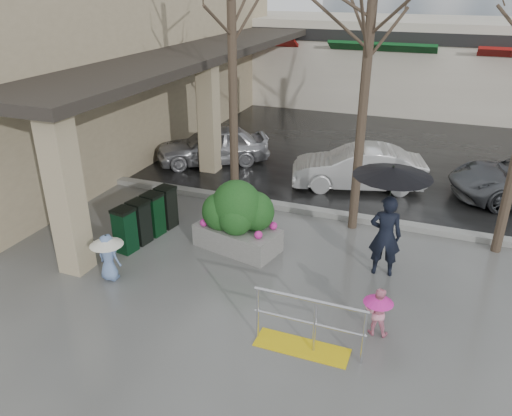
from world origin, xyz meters
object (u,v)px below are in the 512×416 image
Objects in this scene: child_pink at (378,308)px; child_blue at (108,252)px; news_boxes at (147,218)px; car_a at (213,145)px; car_b at (358,168)px; handrail at (306,331)px; tree_midwest at (373,2)px; planter at (238,217)px; woman at (389,207)px; tree_west at (231,7)px.

child_pink is 5.39m from child_blue.
news_boxes is (-5.65, 1.61, -0.00)m from child_pink.
car_b is (4.92, -0.43, 0.00)m from car_a.
tree_midwest reaches higher than handrail.
planter is at bearing -37.99° from car_b.
tree_midwest reaches higher than woman.
tree_midwest reaches higher than child_pink.
woman is at bearing 0.71° from car_b.
child_pink is 0.25× the size of car_a.
child_pink is at bearing -174.60° from child_blue.
tree_west is at bearing 2.09° from car_a.
planter reaches higher than car_b.
tree_midwest is 3.39× the size of planter.
handrail is 3.71m from planter.
child_pink is at bearing -73.29° from tree_midwest.
news_boxes is at bearing -55.49° from car_b.
child_pink is 3.96m from planter.
child_blue is at bearing 171.81° from handrail.
child_pink is at bearing 39.57° from handrail.
woman is at bearing -87.65° from child_pink.
tree_midwest is 3.64× the size of news_boxes.
woman is 5.73m from child_blue.
child_pink is at bearing 10.23° from car_a.
child_pink is (1.19, -3.95, -4.71)m from tree_midwest.
handrail is 7.47m from car_b.
handrail is at bearing -55.01° from tree_west.
tree_west is at bearing -100.41° from child_blue.
tree_midwest is 5.37m from planter.
tree_west is 4.83m from planter.
tree_midwest is 5.32m from car_b.
tree_midwest is 1.83× the size of car_b.
handrail is at bearing 174.87° from child_blue.
woman is 2.35× the size of child_blue.
car_b is at bearing 68.34° from planter.
car_a is (-6.32, 4.99, -0.91)m from woman.
planter is 0.54× the size of car_b.
planter is at bearing -1.45° from car_a.
tree_midwest is at bearing -76.43° from child_pink.
woman is 5.56m from news_boxes.
tree_midwest is at bearing 91.91° from handrail.
car_b is (4.05, 4.98, 0.10)m from news_boxes.
news_boxes is at bearing -78.86° from child_blue.
tree_west is 3.20m from tree_midwest.
tree_west reaches higher than handrail.
planter is at bearing -128.96° from child_blue.
car_a is (-1.13, 7.24, -0.01)m from child_blue.
tree_west reaches higher than planter.
child_blue is 0.27× the size of car_b.
handrail is at bearing -88.09° from tree_midwest.
tree_west reaches higher than woman.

